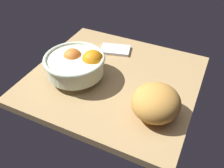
# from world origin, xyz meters

# --- Properties ---
(ground_plane) EXTENTS (0.65, 0.61, 0.03)m
(ground_plane) POSITION_xyz_m (0.00, 0.00, -0.01)
(ground_plane) COLOR tan
(fruit_bowl) EXTENTS (0.23, 0.23, 0.12)m
(fruit_bowl) POSITION_xyz_m (0.13, 0.06, 0.07)
(fruit_bowl) COLOR silver
(fruit_bowl) RESTS_ON ground
(bread_loaf) EXTENTS (0.19, 0.19, 0.11)m
(bread_loaf) POSITION_xyz_m (-0.21, 0.12, 0.06)
(bread_loaf) COLOR #C98D3E
(bread_loaf) RESTS_ON ground
(napkin_folded) EXTENTS (0.15, 0.11, 0.01)m
(napkin_folded) POSITION_xyz_m (0.08, -0.18, 0.01)
(napkin_folded) COLOR silver
(napkin_folded) RESTS_ON ground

